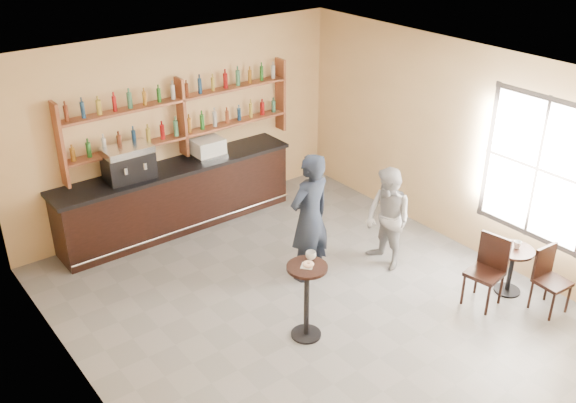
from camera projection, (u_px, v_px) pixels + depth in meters
floor at (312, 307)px, 8.81m from camera, size 7.00×7.00×0.00m
ceiling at (316, 80)px, 7.37m from camera, size 7.00×7.00×0.00m
wall_back at (179, 127)px, 10.57m from camera, size 7.00×0.00×7.00m
wall_front at (568, 348)px, 5.61m from camera, size 7.00×0.00×7.00m
wall_left at (85, 286)px, 6.46m from camera, size 0.00×7.00×7.00m
wall_right at (466, 149)px, 9.72m from camera, size 0.00×7.00×7.00m
window_pane at (537, 169)px, 8.82m from camera, size 0.00×2.00×2.00m
window_frame at (537, 169)px, 8.81m from camera, size 0.04×1.70×2.10m
shelf_unit at (182, 117)px, 10.38m from camera, size 4.00×0.26×1.40m
liquor_bottles at (181, 107)px, 10.30m from camera, size 3.68×0.10×1.00m
bar_counter at (177, 197)px, 10.62m from camera, size 4.10×0.80×1.11m
espresso_machine at (128, 163)px, 9.83m from camera, size 0.76×0.51×0.52m
pastry_case at (208, 148)px, 10.64m from camera, size 0.58×0.49×0.31m
pedestal_table at (307, 302)px, 8.04m from camera, size 0.59×0.59×1.05m
napkin at (307, 266)px, 7.80m from camera, size 0.20×0.20×0.00m
donut at (308, 264)px, 7.79m from camera, size 0.18×0.18×0.05m
cup_pedestal at (311, 255)px, 7.93m from camera, size 0.16×0.16×0.10m
man_main at (310, 218)px, 9.07m from camera, size 0.75×0.53×1.95m
cafe_table at (511, 270)px, 9.00m from camera, size 0.67×0.67×0.70m
cup_cafe at (517, 245)px, 8.85m from camera, size 0.12×0.12×0.10m
chair_west at (485, 273)px, 8.67m from camera, size 0.50×0.50×1.01m
chair_south at (553, 282)px, 8.55m from camera, size 0.43×0.43×0.92m
patron_second at (388, 219)px, 9.44m from camera, size 0.67×0.82×1.57m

